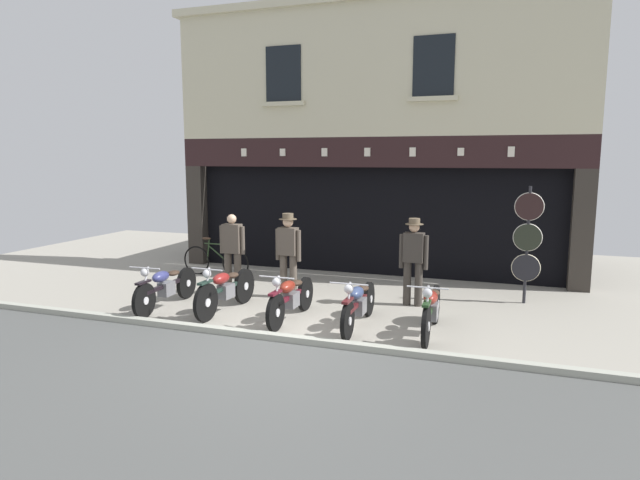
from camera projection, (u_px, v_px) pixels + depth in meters
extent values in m
cube|color=gray|center=(365.00, 278.00, 13.11)|extent=(21.78, 10.00, 0.08)
cube|color=#A4A699|center=(286.00, 341.00, 8.51)|extent=(21.78, 0.16, 0.18)
cube|color=black|center=(387.00, 213.00, 15.06)|extent=(8.99, 4.00, 2.60)
cube|color=#332D28|center=(198.00, 215.00, 14.59)|extent=(0.44, 0.36, 2.60)
cube|color=#332D28|center=(582.00, 230.00, 11.56)|extent=(0.44, 0.36, 2.60)
cube|color=black|center=(372.00, 215.00, 13.40)|extent=(8.60, 0.03, 2.18)
cube|color=black|center=(368.00, 152.00, 12.77)|extent=(9.78, 0.24, 0.70)
cube|color=silver|center=(244.00, 152.00, 13.67)|extent=(0.14, 0.03, 0.20)
cube|color=silver|center=(283.00, 152.00, 13.33)|extent=(0.14, 0.03, 0.18)
cube|color=silver|center=(324.00, 152.00, 12.98)|extent=(0.14, 0.03, 0.19)
cube|color=silver|center=(367.00, 152.00, 12.64)|extent=(0.14, 0.03, 0.20)
cube|color=silver|center=(413.00, 152.00, 12.30)|extent=(0.14, 0.03, 0.20)
cube|color=silver|center=(461.00, 152.00, 11.95)|extent=(0.14, 0.03, 0.17)
cube|color=silver|center=(511.00, 152.00, 11.62)|extent=(0.14, 0.03, 0.22)
cube|color=beige|center=(370.00, 71.00, 12.56)|extent=(9.78, 0.40, 3.01)
cube|color=black|center=(283.00, 74.00, 13.04)|extent=(0.90, 0.02, 1.30)
cube|color=beige|center=(283.00, 104.00, 13.11)|extent=(1.10, 0.12, 0.10)
cube|color=black|center=(434.00, 66.00, 11.89)|extent=(0.90, 0.02, 1.30)
cube|color=beige|center=(432.00, 99.00, 11.96)|extent=(1.10, 0.12, 0.10)
cylinder|color=black|center=(144.00, 301.00, 9.70)|extent=(0.09, 0.63, 0.63)
cylinder|color=silver|center=(144.00, 301.00, 9.70)|extent=(0.10, 0.14, 0.14)
cylinder|color=black|center=(186.00, 283.00, 11.05)|extent=(0.10, 0.63, 0.63)
cylinder|color=silver|center=(186.00, 283.00, 11.05)|extent=(0.11, 0.14, 0.14)
cube|color=black|center=(166.00, 285.00, 10.36)|extent=(0.11, 1.31, 0.07)
cube|color=slate|center=(167.00, 289.00, 10.37)|extent=(0.21, 0.33, 0.26)
ellipsoid|color=navy|center=(161.00, 277.00, 10.16)|extent=(0.23, 0.47, 0.20)
ellipsoid|color=#38281E|center=(173.00, 273.00, 10.57)|extent=(0.21, 0.31, 0.10)
cube|color=black|center=(143.00, 282.00, 9.65)|extent=(0.11, 0.36, 0.04)
sphere|color=silver|center=(145.00, 272.00, 9.68)|extent=(0.15, 0.15, 0.15)
cylinder|color=silver|center=(145.00, 268.00, 9.67)|extent=(0.62, 0.04, 0.02)
cylinder|color=silver|center=(145.00, 284.00, 9.70)|extent=(0.05, 0.29, 0.60)
cylinder|color=black|center=(206.00, 303.00, 9.48)|extent=(0.10, 0.68, 0.68)
cylinder|color=silver|center=(206.00, 303.00, 9.48)|extent=(0.11, 0.15, 0.15)
cylinder|color=black|center=(244.00, 286.00, 10.69)|extent=(0.11, 0.68, 0.68)
cylinder|color=silver|center=(244.00, 286.00, 10.69)|extent=(0.12, 0.15, 0.15)
cube|color=#1E322B|center=(226.00, 287.00, 10.07)|extent=(0.13, 1.22, 0.07)
cube|color=slate|center=(226.00, 291.00, 10.08)|extent=(0.22, 0.33, 0.26)
ellipsoid|color=maroon|center=(221.00, 279.00, 9.89)|extent=(0.24, 0.47, 0.20)
ellipsoid|color=#38281E|center=(232.00, 275.00, 10.26)|extent=(0.21, 0.31, 0.10)
cube|color=#1E322B|center=(205.00, 282.00, 9.43)|extent=(0.12, 0.36, 0.04)
sphere|color=silver|center=(207.00, 274.00, 9.46)|extent=(0.15, 0.15, 0.15)
cylinder|color=silver|center=(207.00, 269.00, 9.45)|extent=(0.62, 0.06, 0.02)
cylinder|color=silver|center=(207.00, 286.00, 9.48)|extent=(0.05, 0.23, 0.62)
cylinder|color=black|center=(275.00, 313.00, 8.96)|extent=(0.08, 0.63, 0.63)
cylinder|color=silver|center=(275.00, 313.00, 8.96)|extent=(0.10, 0.14, 0.14)
cylinder|color=black|center=(305.00, 294.00, 10.19)|extent=(0.09, 0.63, 0.63)
cylinder|color=silver|center=(305.00, 294.00, 10.19)|extent=(0.11, 0.14, 0.14)
cube|color=#581521|center=(291.00, 296.00, 9.56)|extent=(0.09, 1.22, 0.07)
cube|color=slate|center=(291.00, 300.00, 9.57)|extent=(0.20, 0.32, 0.26)
ellipsoid|color=maroon|center=(288.00, 287.00, 9.38)|extent=(0.23, 0.46, 0.20)
ellipsoid|color=#38281E|center=(296.00, 283.00, 9.75)|extent=(0.20, 0.30, 0.10)
cube|color=#581521|center=(275.00, 293.00, 8.91)|extent=(0.11, 0.36, 0.04)
sphere|color=silver|center=(277.00, 282.00, 8.94)|extent=(0.15, 0.15, 0.15)
cylinder|color=silver|center=(277.00, 277.00, 8.93)|extent=(0.62, 0.03, 0.02)
cylinder|color=silver|center=(276.00, 295.00, 8.96)|extent=(0.04, 0.25, 0.62)
cylinder|color=black|center=(347.00, 321.00, 8.53)|extent=(0.08, 0.61, 0.61)
cylinder|color=silver|center=(347.00, 321.00, 8.53)|extent=(0.10, 0.14, 0.14)
cylinder|color=black|center=(369.00, 299.00, 9.85)|extent=(0.09, 0.61, 0.61)
cylinder|color=silver|center=(369.00, 299.00, 9.85)|extent=(0.11, 0.14, 0.14)
cube|color=#511A1E|center=(359.00, 302.00, 9.17)|extent=(0.08, 1.29, 0.07)
cube|color=slate|center=(359.00, 306.00, 9.18)|extent=(0.20, 0.32, 0.26)
ellipsoid|color=#35446B|center=(356.00, 293.00, 8.98)|extent=(0.22, 0.46, 0.20)
ellipsoid|color=#38281E|center=(363.00, 288.00, 9.38)|extent=(0.20, 0.30, 0.10)
cube|color=#511A1E|center=(348.00, 301.00, 8.48)|extent=(0.10, 0.36, 0.04)
sphere|color=silver|center=(349.00, 289.00, 8.51)|extent=(0.15, 0.15, 0.15)
cylinder|color=silver|center=(349.00, 284.00, 8.50)|extent=(0.62, 0.03, 0.02)
cylinder|color=silver|center=(348.00, 302.00, 8.52)|extent=(0.04, 0.23, 0.62)
cylinder|color=black|center=(426.00, 326.00, 8.18)|extent=(0.08, 0.66, 0.66)
cylinder|color=silver|center=(426.00, 326.00, 8.18)|extent=(0.10, 0.15, 0.15)
cylinder|color=black|center=(436.00, 304.00, 9.41)|extent=(0.09, 0.66, 0.66)
cylinder|color=silver|center=(436.00, 304.00, 9.41)|extent=(0.11, 0.15, 0.15)
cube|color=#203A1D|center=(431.00, 307.00, 8.78)|extent=(0.09, 1.20, 0.07)
cube|color=slate|center=(431.00, 311.00, 8.79)|extent=(0.21, 0.32, 0.26)
ellipsoid|color=maroon|center=(431.00, 297.00, 8.60)|extent=(0.23, 0.46, 0.20)
ellipsoid|color=#38281E|center=(433.00, 293.00, 8.97)|extent=(0.21, 0.30, 0.10)
cube|color=#203A1D|center=(427.00, 304.00, 8.13)|extent=(0.11, 0.36, 0.04)
sphere|color=silver|center=(427.00, 293.00, 8.16)|extent=(0.15, 0.15, 0.15)
cylinder|color=silver|center=(428.00, 288.00, 8.15)|extent=(0.62, 0.04, 0.02)
cylinder|color=silver|center=(427.00, 307.00, 8.18)|extent=(0.04, 0.24, 0.62)
cylinder|color=brown|center=(238.00, 273.00, 11.34)|extent=(0.15, 0.15, 0.89)
cylinder|color=brown|center=(228.00, 273.00, 11.41)|extent=(0.15, 0.15, 0.89)
cube|color=brown|center=(232.00, 239.00, 11.26)|extent=(0.39, 0.24, 0.60)
cube|color=white|center=(235.00, 234.00, 11.36)|extent=(0.14, 0.03, 0.34)
cube|color=maroon|center=(235.00, 235.00, 11.38)|extent=(0.05, 0.01, 0.31)
cylinder|color=brown|center=(243.00, 240.00, 11.20)|extent=(0.09, 0.09, 0.58)
cylinder|color=brown|center=(222.00, 239.00, 11.34)|extent=(0.09, 0.09, 0.58)
sphere|color=beige|center=(232.00, 219.00, 11.20)|extent=(0.19, 0.19, 0.19)
cylinder|color=brown|center=(293.00, 276.00, 11.06)|extent=(0.15, 0.15, 0.90)
cylinder|color=brown|center=(284.00, 275.00, 11.15)|extent=(0.15, 0.15, 0.90)
cube|color=brown|center=(288.00, 241.00, 11.00)|extent=(0.39, 0.24, 0.56)
cube|color=silver|center=(291.00, 237.00, 11.09)|extent=(0.14, 0.03, 0.31)
cube|color=brown|center=(291.00, 238.00, 11.11)|extent=(0.05, 0.02, 0.29)
cylinder|color=brown|center=(299.00, 246.00, 10.92)|extent=(0.09, 0.09, 0.63)
cylinder|color=brown|center=(278.00, 244.00, 11.10)|extent=(0.09, 0.09, 0.63)
sphere|color=beige|center=(288.00, 222.00, 10.94)|extent=(0.21, 0.21, 0.21)
cylinder|color=brown|center=(288.00, 219.00, 10.93)|extent=(0.36, 0.36, 0.01)
cylinder|color=brown|center=(288.00, 216.00, 10.92)|extent=(0.22, 0.22, 0.12)
cylinder|color=#38332D|center=(419.00, 284.00, 10.46)|extent=(0.15, 0.15, 0.87)
cylinder|color=#38332D|center=(407.00, 283.00, 10.54)|extent=(0.15, 0.15, 0.87)
cube|color=#38332D|center=(414.00, 247.00, 10.39)|extent=(0.39, 0.23, 0.56)
cube|color=silver|center=(415.00, 243.00, 10.49)|extent=(0.14, 0.03, 0.32)
cube|color=#47234C|center=(415.00, 244.00, 10.50)|extent=(0.05, 0.01, 0.29)
cylinder|color=#38332D|center=(426.00, 253.00, 10.32)|extent=(0.09, 0.09, 0.66)
cylinder|color=#38332D|center=(402.00, 251.00, 10.49)|extent=(0.09, 0.09, 0.66)
sphere|color=tan|center=(414.00, 227.00, 10.33)|extent=(0.20, 0.20, 0.20)
cylinder|color=brown|center=(414.00, 224.00, 10.32)|extent=(0.34, 0.34, 0.01)
cylinder|color=brown|center=(414.00, 221.00, 10.32)|extent=(0.21, 0.21, 0.11)
cylinder|color=#232328|center=(527.00, 246.00, 10.56)|extent=(0.06, 0.06, 2.29)
cylinder|color=black|center=(529.00, 207.00, 10.42)|extent=(0.52, 0.03, 0.52)
torus|color=silver|center=(529.00, 207.00, 10.44)|extent=(0.54, 0.04, 0.54)
cylinder|color=#23281E|center=(528.00, 237.00, 10.51)|extent=(0.52, 0.03, 0.52)
torus|color=silver|center=(528.00, 237.00, 10.53)|extent=(0.54, 0.04, 0.54)
cylinder|color=black|center=(526.00, 268.00, 10.61)|extent=(0.52, 0.03, 0.52)
torus|color=beige|center=(526.00, 268.00, 10.62)|extent=(0.54, 0.04, 0.54)
cube|color=silver|center=(299.00, 200.00, 13.81)|extent=(0.71, 0.02, 1.12)
cube|color=#1E3323|center=(299.00, 182.00, 13.73)|extent=(0.71, 0.01, 0.20)
torus|color=black|center=(235.00, 263.00, 12.95)|extent=(0.71, 0.06, 0.71)
torus|color=black|center=(197.00, 260.00, 13.33)|extent=(0.71, 0.06, 0.71)
cylinder|color=#23381E|center=(219.00, 255.00, 13.08)|extent=(0.64, 0.05, 0.46)
cylinder|color=#23381E|center=(215.00, 244.00, 13.07)|extent=(0.59, 0.05, 0.03)
cylinder|color=#23381E|center=(208.00, 249.00, 13.16)|extent=(0.10, 0.03, 0.52)
ellipsoid|color=#332319|center=(207.00, 238.00, 13.14)|extent=(0.24, 0.13, 0.06)
cylinder|color=silver|center=(235.00, 240.00, 12.87)|extent=(0.04, 0.50, 0.02)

